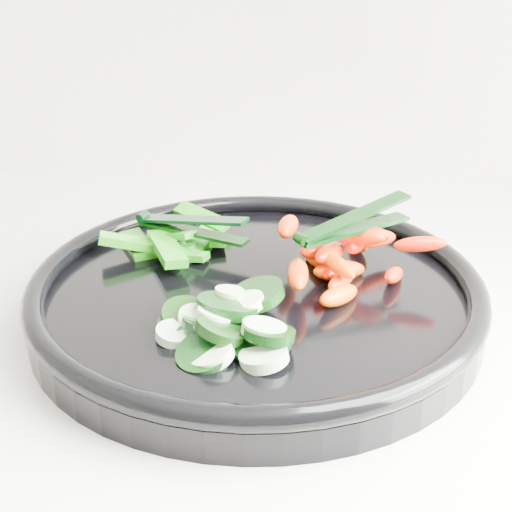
# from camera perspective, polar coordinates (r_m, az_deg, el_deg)

# --- Properties ---
(veggie_tray) EXTENTS (0.48, 0.48, 0.04)m
(veggie_tray) POSITION_cam_1_polar(r_m,az_deg,el_deg) (0.59, -0.00, -3.03)
(veggie_tray) COLOR black
(veggie_tray) RESTS_ON counter
(cucumber_pile) EXTENTS (0.12, 0.12, 0.04)m
(cucumber_pile) POSITION_cam_1_polar(r_m,az_deg,el_deg) (0.53, -3.02, -5.43)
(cucumber_pile) COLOR black
(cucumber_pile) RESTS_ON veggie_tray
(carrot_pile) EXTENTS (0.14, 0.15, 0.05)m
(carrot_pile) POSITION_cam_1_polar(r_m,az_deg,el_deg) (0.61, 6.69, 0.10)
(carrot_pile) COLOR #E43300
(carrot_pile) RESTS_ON veggie_tray
(pepper_pile) EXTENTS (0.11, 0.13, 0.04)m
(pepper_pile) POSITION_cam_1_polar(r_m,az_deg,el_deg) (0.66, -6.50, 1.05)
(pepper_pile) COLOR #11740B
(pepper_pile) RESTS_ON veggie_tray
(tong_carrot) EXTENTS (0.10, 0.08, 0.02)m
(tong_carrot) POSITION_cam_1_polar(r_m,az_deg,el_deg) (0.59, 7.63, 2.56)
(tong_carrot) COLOR black
(tong_carrot) RESTS_ON carrot_pile
(tong_pepper) EXTENTS (0.11, 0.05, 0.02)m
(tong_pepper) POSITION_cam_1_polar(r_m,az_deg,el_deg) (0.65, -5.38, 2.48)
(tong_pepper) COLOR black
(tong_pepper) RESTS_ON pepper_pile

